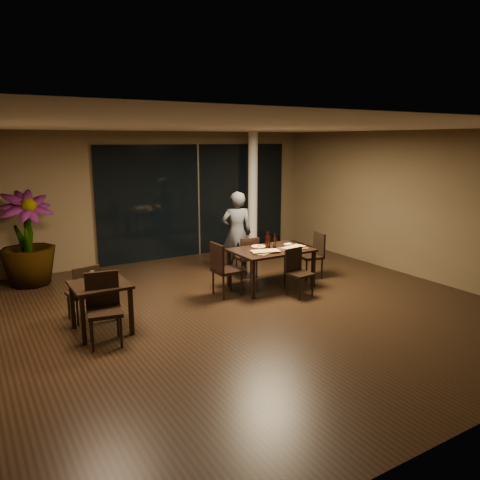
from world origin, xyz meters
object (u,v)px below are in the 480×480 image
chair_side_near (104,304)px  diner (237,233)px  main_table (271,253)px  side_table (100,292)px  chair_main_near (297,269)px  potted_plant (27,239)px  chair_main_right (314,253)px  chair_side_far (85,290)px  chair_main_left (223,267)px  bottle_a (268,241)px  chair_main_far (248,255)px  bottle_b (275,241)px  bottle_c (267,240)px

chair_side_near → diner: 3.96m
main_table → side_table: 3.44m
chair_main_near → potted_plant: bearing=136.2°
chair_main_right → chair_side_far: chair_main_right is taller
chair_main_left → bottle_a: bearing=-86.3°
chair_side_far → side_table: bearing=90.5°
chair_main_right → chair_side_far: size_ratio=1.03×
main_table → chair_side_far: 3.51m
main_table → chair_main_right: bearing=3.9°
main_table → side_table: size_ratio=1.88×
chair_main_far → bottle_b: size_ratio=2.96×
chair_main_far → potted_plant: size_ratio=0.47×
chair_side_near → chair_main_left: bearing=30.1°
chair_main_far → chair_side_near: chair_side_near is taller
side_table → bottle_c: (3.37, 0.60, 0.29)m
side_table → main_table: bearing=8.4°
diner → bottle_b: (0.16, -1.17, 0.02)m
main_table → chair_side_near: (-3.46, -0.89, -0.12)m
side_table → chair_main_near: chair_main_near is taller
bottle_a → potted_plant: bearing=147.7°
chair_main_left → bottle_a: 1.11m
potted_plant → chair_main_near: bearing=-37.9°
side_table → chair_side_far: chair_side_far is taller
chair_main_near → chair_main_left: bearing=147.0°
potted_plant → bottle_c: (3.96, -2.45, -0.01)m
bottle_b → bottle_a: bearing=145.0°
side_table → chair_side_near: 0.40m
chair_main_left → potted_plant: bearing=47.6°
chair_main_left → chair_main_near: bearing=-117.9°
chair_main_far → bottle_b: bearing=111.4°
chair_main_near → chair_main_right: size_ratio=0.92×
chair_main_right → potted_plant: size_ratio=0.51×
chair_main_left → bottle_b: bearing=-90.2°
side_table → bottle_a: 3.43m
chair_side_far → diner: 3.61m
chair_main_right → bottle_a: 1.23m
diner → chair_main_left: bearing=72.6°
chair_main_far → diner: diner is taller
chair_side_near → potted_plant: size_ratio=0.54×
main_table → chair_main_left: 1.08m
bottle_c → diner: bearing=93.1°
side_table → bottle_c: size_ratio=2.39×
chair_main_far → diner: 0.58m
chair_main_near → bottle_a: bearing=96.8°
diner → bottle_a: 1.10m
chair_main_near → chair_side_near: 3.60m
chair_main_near → chair_side_far: bearing=163.3°
chair_main_near → chair_main_left: size_ratio=0.87×
chair_main_right → bottle_a: bearing=-78.4°
side_table → chair_main_right: (4.54, 0.58, -0.10)m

